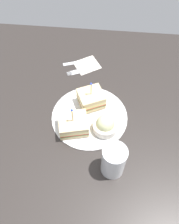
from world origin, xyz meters
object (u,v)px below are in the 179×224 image
object	(u,v)px
sandwich_half_front	(90,98)
knife	(77,62)
napkin	(87,65)
sandwich_half_back	(73,124)
coleslaw_bowl	(105,125)
drink_glass	(113,162)
fork	(79,71)
plate	(90,116)

from	to	relation	value
sandwich_half_front	knife	distance (cm)	21.86
napkin	sandwich_half_back	bearing A→B (deg)	-92.37
sandwich_half_back	napkin	bearing A→B (deg)	87.63
coleslaw_bowl	drink_glass	world-z (taller)	drink_glass
coleslaw_bowl	fork	xyz separation A→B (cm)	(-11.64, 25.24, -2.87)
coleslaw_bowl	knife	xyz separation A→B (cm)	(-13.08, 30.11, -2.87)
sandwich_half_back	coleslaw_bowl	distance (cm)	10.18
coleslaw_bowl	fork	distance (cm)	27.94
sandwich_half_back	drink_glass	xyz separation A→B (cm)	(13.07, -12.15, 1.75)
sandwich_half_front	sandwich_half_back	size ratio (longest dim) A/B	1.00
sandwich_half_back	drink_glass	distance (cm)	17.93
knife	drink_glass	bearing A→B (deg)	-69.65
plate	fork	distance (cm)	21.63
plate	coleslaw_bowl	xyz separation A→B (cm)	(5.50, -4.50, 2.61)
coleslaw_bowl	napkin	size ratio (longest dim) A/B	0.90
drink_glass	knife	xyz separation A→B (cm)	(-16.02, 43.18, -4.76)
napkin	knife	world-z (taller)	knife
coleslaw_bowl	fork	world-z (taller)	coleslaw_bowl
knife	sandwich_half_back	bearing A→B (deg)	-84.57
drink_glass	fork	xyz separation A→B (cm)	(-14.58, 38.32, -4.76)
sandwich_half_front	coleslaw_bowl	bearing A→B (deg)	-58.39
sandwich_half_front	sandwich_half_back	distance (cm)	11.41
coleslaw_bowl	plate	bearing A→B (deg)	140.68
drink_glass	napkin	size ratio (longest dim) A/B	1.25
fork	sandwich_half_front	bearing A→B (deg)	-69.95
plate	fork	world-z (taller)	plate
knife	napkin	bearing A→B (deg)	-14.56
coleslaw_bowl	napkin	xyz separation A→B (cm)	(-8.90, 29.02, -2.97)
coleslaw_bowl	sandwich_half_front	bearing A→B (deg)	121.61
sandwich_half_front	coleslaw_bowl	distance (cm)	11.39
plate	coleslaw_bowl	world-z (taller)	coleslaw_bowl
plate	napkin	bearing A→B (deg)	97.89
fork	knife	world-z (taller)	same
sandwich_half_front	drink_glass	bearing A→B (deg)	-68.65
drink_glass	plate	bearing A→B (deg)	115.62
plate	napkin	world-z (taller)	plate
sandwich_half_front	coleslaw_bowl	world-z (taller)	sandwich_half_front
sandwich_half_back	fork	xyz separation A→B (cm)	(-1.51, 26.16, -3.00)
sandwich_half_back	fork	size ratio (longest dim) A/B	0.89
plate	drink_glass	distance (cm)	20.01
knife	sandwich_half_front	bearing A→B (deg)	-70.78
sandwich_half_back	knife	world-z (taller)	sandwich_half_back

